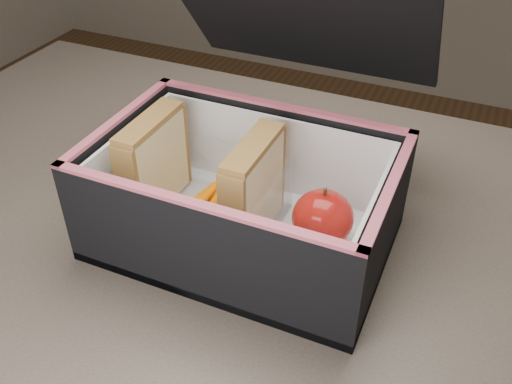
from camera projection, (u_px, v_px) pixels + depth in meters
kitchen_table at (249, 299)px, 0.71m from camera, size 1.20×0.80×0.75m
lunch_bag at (246, 189)px, 0.62m from camera, size 0.32×0.35×0.28m
plastic_tub at (203, 193)px, 0.65m from camera, size 0.17×0.12×0.07m
sandwich_left at (154, 163)px, 0.66m from camera, size 0.03×0.10×0.11m
sandwich_right at (253, 189)px, 0.61m from camera, size 0.03×0.10×0.12m
carrot_sticks at (205, 204)px, 0.66m from camera, size 0.04×0.14×0.03m
paper_napkin at (318, 240)px, 0.63m from camera, size 0.10×0.10×0.01m
red_apple at (323, 218)px, 0.61m from camera, size 0.08×0.08×0.07m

